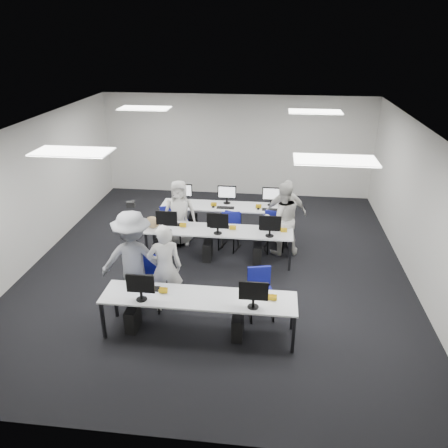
# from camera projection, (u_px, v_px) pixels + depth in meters

# --- Properties ---
(room) EXTENTS (9.00, 9.02, 3.00)m
(room) POSITION_uv_depth(u_px,v_px,m) (217.00, 200.00, 8.97)
(room) COLOR black
(room) RESTS_ON ground
(ceiling_panels) EXTENTS (5.20, 4.60, 0.02)m
(ceiling_panels) POSITION_uv_depth(u_px,v_px,m) (217.00, 128.00, 8.36)
(ceiling_panels) COLOR white
(ceiling_panels) RESTS_ON room
(desk_front) EXTENTS (3.20, 0.70, 0.73)m
(desk_front) POSITION_uv_depth(u_px,v_px,m) (199.00, 299.00, 7.14)
(desk_front) COLOR silver
(desk_front) RESTS_ON ground
(desk_mid) EXTENTS (3.20, 0.70, 0.73)m
(desk_mid) POSITION_uv_depth(u_px,v_px,m) (219.00, 232.00, 9.49)
(desk_mid) COLOR silver
(desk_mid) RESTS_ON ground
(desk_back) EXTENTS (3.20, 0.70, 0.73)m
(desk_back) POSITION_uv_depth(u_px,v_px,m) (226.00, 208.00, 10.76)
(desk_back) COLOR silver
(desk_back) RESTS_ON ground
(equipment_front) EXTENTS (2.51, 0.41, 1.19)m
(equipment_front) POSITION_uv_depth(u_px,v_px,m) (188.00, 316.00, 7.27)
(equipment_front) COLOR #0B2498
(equipment_front) RESTS_ON desk_front
(equipment_mid) EXTENTS (2.91, 0.41, 1.19)m
(equipment_mid) POSITION_uv_depth(u_px,v_px,m) (210.00, 245.00, 9.62)
(equipment_mid) COLOR white
(equipment_mid) RESTS_ON desk_mid
(equipment_back) EXTENTS (2.91, 0.41, 1.19)m
(equipment_back) POSITION_uv_depth(u_px,v_px,m) (234.00, 220.00, 10.88)
(equipment_back) COLOR white
(equipment_back) RESTS_ON desk_back
(chair_0) EXTENTS (0.53, 0.57, 0.97)m
(chair_0) POSITION_uv_depth(u_px,v_px,m) (148.00, 292.00, 8.02)
(chair_0) COLOR navy
(chair_0) RESTS_ON ground
(chair_1) EXTENTS (0.54, 0.57, 0.89)m
(chair_1) POSITION_uv_depth(u_px,v_px,m) (260.00, 302.00, 7.78)
(chair_1) COLOR navy
(chair_1) RESTS_ON ground
(chair_2) EXTENTS (0.57, 0.60, 0.90)m
(chair_2) POSITION_uv_depth(u_px,v_px,m) (171.00, 233.00, 10.35)
(chair_2) COLOR navy
(chair_2) RESTS_ON ground
(chair_3) EXTENTS (0.54, 0.56, 0.86)m
(chair_3) POSITION_uv_depth(u_px,v_px,m) (230.00, 237.00, 10.17)
(chair_3) COLOR navy
(chair_3) RESTS_ON ground
(chair_4) EXTENTS (0.52, 0.54, 0.82)m
(chair_4) POSITION_uv_depth(u_px,v_px,m) (273.00, 240.00, 10.10)
(chair_4) COLOR navy
(chair_4) RESTS_ON ground
(chair_5) EXTENTS (0.43, 0.47, 0.86)m
(chair_5) POSITION_uv_depth(u_px,v_px,m) (179.00, 230.00, 10.55)
(chair_5) COLOR navy
(chair_5) RESTS_ON ground
(chair_6) EXTENTS (0.50, 0.54, 0.90)m
(chair_6) POSITION_uv_depth(u_px,v_px,m) (230.00, 233.00, 10.37)
(chair_6) COLOR navy
(chair_6) RESTS_ON ground
(chair_7) EXTENTS (0.55, 0.59, 0.95)m
(chair_7) POSITION_uv_depth(u_px,v_px,m) (275.00, 234.00, 10.29)
(chair_7) COLOR navy
(chair_7) RESTS_ON ground
(handbag) EXTENTS (0.36, 0.28, 0.26)m
(handbag) POSITION_uv_depth(u_px,v_px,m) (153.00, 222.00, 9.51)
(handbag) COLOR #9D7D51
(handbag) RESTS_ON desk_mid
(student_0) EXTENTS (0.71, 0.58, 1.69)m
(student_0) POSITION_uv_depth(u_px,v_px,m) (165.00, 268.00, 7.73)
(student_0) COLOR beige
(student_0) RESTS_ON ground
(student_1) EXTENTS (0.95, 0.82, 1.69)m
(student_1) POSITION_uv_depth(u_px,v_px,m) (282.00, 219.00, 9.73)
(student_1) COLOR beige
(student_1) RESTS_ON ground
(student_2) EXTENTS (0.83, 0.61, 1.57)m
(student_2) POSITION_uv_depth(u_px,v_px,m) (180.00, 213.00, 10.19)
(student_2) COLOR beige
(student_2) RESTS_ON ground
(student_3) EXTENTS (0.98, 0.47, 1.62)m
(student_3) POSITION_uv_depth(u_px,v_px,m) (286.00, 213.00, 10.10)
(student_3) COLOR beige
(student_3) RESTS_ON ground
(photographer) EXTENTS (1.29, 0.84, 1.88)m
(photographer) POSITION_uv_depth(u_px,v_px,m) (134.00, 260.00, 7.80)
(photographer) COLOR gray
(photographer) RESTS_ON ground
(dslr_camera) EXTENTS (0.16, 0.20, 0.10)m
(dslr_camera) POSITION_uv_depth(u_px,v_px,m) (131.00, 204.00, 7.55)
(dslr_camera) COLOR black
(dslr_camera) RESTS_ON photographer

